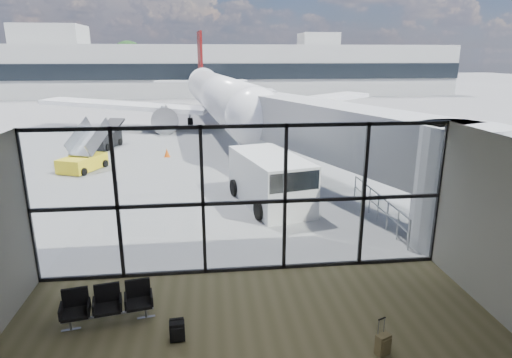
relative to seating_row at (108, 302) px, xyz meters
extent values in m
plane|color=slate|center=(3.56, 42.20, -0.53)|extent=(220.00, 220.00, 0.00)
cube|color=silver|center=(3.56, -1.80, 3.97)|extent=(12.00, 8.00, 0.02)
cube|color=white|center=(3.56, 2.20, 1.72)|extent=(12.00, 0.04, 4.50)
cube|color=black|center=(3.56, 2.20, -0.47)|extent=(12.00, 0.12, 0.10)
cube|color=black|center=(3.56, 2.20, 1.67)|extent=(12.00, 0.12, 0.10)
cube|color=black|center=(3.56, 2.20, 3.91)|extent=(12.00, 0.12, 0.10)
cube|color=black|center=(-2.44, 2.20, 1.72)|extent=(0.10, 0.12, 4.50)
cube|color=black|center=(-0.04, 2.20, 1.72)|extent=(0.10, 0.12, 4.50)
cube|color=black|center=(2.36, 2.20, 1.72)|extent=(0.10, 0.12, 4.50)
cube|color=black|center=(4.76, 2.20, 1.72)|extent=(0.10, 0.12, 4.50)
cube|color=black|center=(7.16, 2.20, 1.72)|extent=(0.10, 0.12, 4.50)
cube|color=black|center=(9.56, 2.20, 1.72)|extent=(0.10, 0.12, 4.50)
cylinder|color=gray|center=(10.76, 3.20, 1.57)|extent=(2.80, 2.80, 4.20)
cube|color=gray|center=(8.11, 10.20, 2.47)|extent=(7.45, 14.81, 2.40)
cube|color=gray|center=(5.46, 17.20, 2.47)|extent=(2.60, 2.20, 2.60)
cylinder|color=gray|center=(4.66, 17.20, 0.37)|extent=(0.20, 0.20, 1.80)
cylinder|color=gray|center=(6.26, 17.20, 0.37)|extent=(0.20, 0.20, 1.80)
cylinder|color=black|center=(5.46, 17.20, -0.28)|extent=(1.80, 0.56, 0.56)
cylinder|color=gray|center=(9.16, 3.00, 0.02)|extent=(0.06, 0.06, 1.10)
cylinder|color=gray|center=(9.16, 3.90, 0.02)|extent=(0.06, 0.06, 1.10)
cylinder|color=gray|center=(9.16, 4.80, 0.02)|extent=(0.06, 0.06, 1.10)
cylinder|color=gray|center=(9.16, 5.70, 0.02)|extent=(0.06, 0.06, 1.10)
cylinder|color=gray|center=(9.16, 6.60, 0.02)|extent=(0.06, 0.06, 1.10)
cylinder|color=gray|center=(9.16, 7.50, 0.02)|extent=(0.06, 0.06, 1.10)
cylinder|color=gray|center=(9.16, 8.40, 0.02)|extent=(0.06, 0.06, 1.10)
cylinder|color=gray|center=(9.16, 5.70, 0.55)|extent=(0.06, 5.40, 0.06)
cylinder|color=gray|center=(9.16, 5.70, 0.07)|extent=(0.06, 5.40, 0.06)
cube|color=#A4A5A0|center=(3.56, 64.20, 3.47)|extent=(80.00, 12.00, 8.00)
cube|color=black|center=(3.56, 58.10, 3.47)|extent=(80.00, 0.20, 2.40)
cube|color=#A4A5A0|center=(-21.44, 64.20, 8.97)|extent=(10.00, 8.00, 3.00)
cube|color=#A4A5A0|center=(21.56, 64.20, 8.47)|extent=(6.00, 6.00, 2.00)
cylinder|color=#382619|center=(-29.44, 74.20, 1.18)|extent=(0.50, 0.50, 3.42)
sphere|color=black|center=(-29.44, 74.20, 5.36)|extent=(6.27, 6.27, 6.27)
cylinder|color=#382619|center=(-23.44, 74.20, 0.82)|extent=(0.50, 0.50, 2.70)
sphere|color=black|center=(-23.44, 74.20, 4.12)|extent=(4.95, 4.95, 4.95)
cylinder|color=#382619|center=(-17.44, 74.20, 1.00)|extent=(0.50, 0.50, 3.06)
sphere|color=black|center=(-17.44, 74.20, 4.74)|extent=(5.61, 5.61, 5.61)
cylinder|color=#382619|center=(-11.44, 74.20, 1.18)|extent=(0.50, 0.50, 3.42)
sphere|color=black|center=(-11.44, 74.20, 5.36)|extent=(6.27, 6.27, 6.27)
cube|color=gray|center=(0.02, -0.12, -0.28)|extent=(2.13, 0.45, 0.04)
cube|color=black|center=(-0.70, -0.24, -0.10)|extent=(0.69, 0.66, 0.08)
cube|color=black|center=(-0.75, 0.02, 0.16)|extent=(0.61, 0.17, 0.54)
cube|color=black|center=(0.02, -0.12, -0.10)|extent=(0.69, 0.66, 0.08)
cube|color=black|center=(-0.03, 0.15, 0.16)|extent=(0.61, 0.17, 0.54)
cube|color=black|center=(0.74, 0.01, -0.10)|extent=(0.69, 0.66, 0.08)
cube|color=black|center=(0.69, 0.28, 0.16)|extent=(0.61, 0.17, 0.54)
cylinder|color=gray|center=(-0.84, -0.27, -0.40)|extent=(0.06, 0.06, 0.24)
cylinder|color=gray|center=(0.88, 0.04, -0.40)|extent=(0.06, 0.06, 0.24)
cube|color=black|center=(1.72, -0.95, -0.29)|extent=(0.36, 0.24, 0.47)
cube|color=black|center=(1.73, -1.07, -0.29)|extent=(0.28, 0.09, 0.32)
cylinder|color=black|center=(1.71, -0.84, -0.05)|extent=(0.33, 0.11, 0.09)
cube|color=olive|center=(6.22, -1.95, -0.27)|extent=(0.37, 0.30, 0.47)
cube|color=olive|center=(6.27, -2.04, -0.27)|extent=(0.25, 0.14, 0.35)
cylinder|color=gray|center=(6.11, -1.91, 0.13)|extent=(0.02, 0.02, 0.39)
cylinder|color=gray|center=(6.27, -1.83, 0.13)|extent=(0.02, 0.02, 0.39)
cube|color=black|center=(6.19, -1.87, 0.32)|extent=(0.20, 0.11, 0.02)
cylinder|color=black|center=(6.11, -1.91, -0.50)|extent=(0.05, 0.06, 0.05)
cylinder|color=black|center=(6.27, -1.83, -0.50)|extent=(0.05, 0.06, 0.05)
cylinder|color=white|center=(3.76, 29.72, 2.36)|extent=(6.66, 29.13, 3.57)
sphere|color=white|center=(5.32, 15.35, 2.36)|extent=(3.57, 3.57, 3.57)
cone|color=white|center=(1.94, 46.49, 2.65)|extent=(4.17, 6.13, 3.57)
cube|color=black|center=(5.26, 15.93, 2.85)|extent=(2.23, 1.38, 0.48)
cube|color=white|center=(-4.49, 29.80, 1.55)|extent=(14.82, 6.17, 1.14)
cylinder|color=black|center=(-1.12, 28.23, 0.58)|extent=(2.37, 3.48, 2.02)
cube|color=white|center=(-1.07, 45.68, 2.75)|extent=(5.45, 2.26, 0.17)
cube|color=white|center=(11.80, 31.57, 1.55)|extent=(14.53, 8.91, 1.14)
cylinder|color=black|center=(8.85, 29.31, 0.58)|extent=(2.37, 3.48, 2.02)
cube|color=white|center=(5.06, 46.35, 2.75)|extent=(5.58, 3.30, 0.17)
cube|color=#570C0C|center=(1.94, 46.49, 5.83)|extent=(0.68, 3.67, 5.78)
cylinder|color=gray|center=(5.11, 17.27, 0.15)|extent=(0.19, 0.19, 1.35)
cylinder|color=black|center=(5.11, 17.27, -0.19)|extent=(0.31, 0.70, 0.67)
cylinder|color=black|center=(1.03, 29.91, -0.09)|extent=(0.53, 0.97, 0.93)
cylinder|color=black|center=(6.39, 30.49, -0.09)|extent=(0.53, 0.97, 0.93)
cube|color=white|center=(5.21, 8.23, 0.57)|extent=(3.34, 5.44, 2.20)
cube|color=black|center=(5.65, 6.41, 1.18)|extent=(2.34, 1.78, 0.77)
cylinder|color=black|center=(4.53, 6.37, -0.14)|extent=(0.45, 0.81, 0.77)
cylinder|color=black|center=(6.67, 6.89, -0.14)|extent=(0.45, 0.81, 0.77)
cylinder|color=black|center=(3.75, 9.57, -0.14)|extent=(0.45, 0.81, 0.77)
cylinder|color=black|center=(5.88, 10.09, -0.14)|extent=(0.45, 0.81, 0.77)
cube|color=black|center=(-4.77, 21.47, 0.02)|extent=(2.07, 3.21, 0.99)
cube|color=black|center=(-4.48, 22.62, 0.76)|extent=(1.75, 2.68, 1.02)
cylinder|color=black|center=(-5.68, 20.68, -0.28)|extent=(0.31, 0.53, 0.49)
cylinder|color=black|center=(-4.34, 20.34, -0.28)|extent=(0.31, 0.53, 0.49)
cylinder|color=black|center=(-5.20, 22.60, -0.28)|extent=(0.31, 0.53, 0.49)
cylinder|color=black|center=(-3.86, 22.26, -0.28)|extent=(0.31, 0.53, 0.49)
cube|color=yellow|center=(-4.60, 15.17, -0.09)|extent=(2.47, 3.09, 0.77)
cube|color=gray|center=(-4.30, 15.88, 1.02)|extent=(2.09, 2.54, 1.43)
cylinder|color=black|center=(-5.69, 14.57, -0.31)|extent=(0.34, 0.47, 0.43)
cylinder|color=black|center=(-4.26, 13.98, -0.31)|extent=(0.34, 0.47, 0.43)
cylinder|color=black|center=(-4.94, 16.36, -0.31)|extent=(0.34, 0.47, 0.43)
cylinder|color=black|center=(-3.52, 15.76, -0.31)|extent=(0.34, 0.47, 0.43)
cube|color=#FF600D|center=(-0.10, 18.05, -0.51)|extent=(0.38, 0.38, 0.03)
cone|color=#FF600D|center=(-0.10, 18.05, -0.25)|extent=(0.36, 0.36, 0.55)
cube|color=#FF490D|center=(4.19, 11.90, -0.51)|extent=(0.46, 0.46, 0.03)
cone|color=#FF490D|center=(4.19, 11.90, -0.20)|extent=(0.44, 0.44, 0.66)
camera|label=1|loc=(2.56, -9.55, 5.79)|focal=30.00mm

